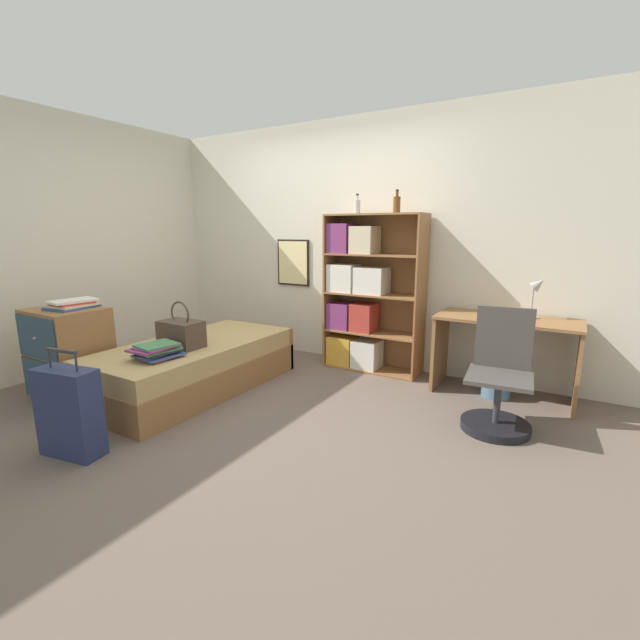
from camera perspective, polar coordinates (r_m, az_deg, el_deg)
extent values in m
plane|color=#66564C|center=(3.78, -9.42, -10.73)|extent=(14.00, 14.00, 0.00)
cube|color=beige|center=(4.81, 2.45, 10.16)|extent=(10.00, 0.06, 2.60)
cube|color=black|center=(5.09, -3.58, 7.65)|extent=(0.43, 0.02, 0.53)
cube|color=beige|center=(5.08, -3.66, 7.64)|extent=(0.39, 0.01, 0.49)
cube|color=beige|center=(5.22, -29.11, 8.83)|extent=(0.06, 10.00, 2.60)
cube|color=olive|center=(4.16, -16.30, -7.00)|extent=(0.91, 1.89, 0.27)
cube|color=tan|center=(4.09, -16.48, -4.08)|extent=(0.88, 1.86, 0.17)
cube|color=olive|center=(4.77, -8.27, -3.10)|extent=(0.91, 0.04, 0.44)
cube|color=#47382D|center=(3.93, -18.01, -1.79)|extent=(0.37, 0.24, 0.23)
torus|color=#47382D|center=(3.89, -18.18, 0.81)|extent=(0.22, 0.02, 0.22)
cube|color=#B2382D|center=(3.68, -20.69, -4.61)|extent=(0.24, 0.28, 0.02)
cube|color=#334C84|center=(3.67, -20.65, -4.38)|extent=(0.32, 0.35, 0.02)
cube|color=#334C84|center=(3.67, -21.13, -4.18)|extent=(0.23, 0.31, 0.01)
cube|color=#232328|center=(3.66, -20.75, -3.94)|extent=(0.27, 0.31, 0.01)
cube|color=#427A4C|center=(3.65, -20.80, -3.76)|extent=(0.25, 0.34, 0.02)
cube|color=#7A336B|center=(3.66, -21.28, -3.50)|extent=(0.26, 0.35, 0.02)
cube|color=#7A336B|center=(3.63, -21.04, -3.38)|extent=(0.25, 0.27, 0.01)
cube|color=#427A4C|center=(3.64, -20.94, -3.12)|extent=(0.29, 0.32, 0.02)
cube|color=navy|center=(3.25, -30.43, -10.58)|extent=(0.44, 0.25, 0.58)
cylinder|color=#2D2D33|center=(3.23, -32.36, -4.34)|extent=(0.01, 0.01, 0.12)
cylinder|color=#2D2D33|center=(3.06, -29.76, -4.89)|extent=(0.01, 0.01, 0.12)
cube|color=#2D2D33|center=(3.13, -31.22, -3.55)|extent=(0.25, 0.06, 0.02)
cube|color=olive|center=(4.36, -30.38, -3.75)|extent=(0.61, 0.49, 0.79)
cube|color=#284256|center=(4.30, -33.06, -6.85)|extent=(0.57, 0.01, 0.35)
sphere|color=#B2A893|center=(4.29, -33.20, -6.89)|extent=(0.02, 0.02, 0.02)
cube|color=#284256|center=(4.21, -33.63, -2.01)|extent=(0.57, 0.01, 0.35)
sphere|color=#B2A893|center=(4.20, -33.78, -2.04)|extent=(0.02, 0.02, 0.02)
cube|color=#334C84|center=(4.25, -30.16, 1.49)|extent=(0.33, 0.39, 0.02)
cube|color=beige|center=(4.25, -30.09, 1.77)|extent=(0.31, 0.35, 0.02)
cube|color=#B2382D|center=(4.23, -30.08, 1.97)|extent=(0.24, 0.29, 0.02)
cube|color=silver|center=(4.24, -30.09, 2.23)|extent=(0.25, 0.37, 0.02)
cube|color=olive|center=(4.64, 1.52, 3.92)|extent=(0.02, 0.35, 1.60)
cube|color=olive|center=(4.25, 13.30, 2.86)|extent=(0.02, 0.35, 1.60)
cube|color=olive|center=(4.57, 8.02, 3.69)|extent=(1.01, 0.01, 1.60)
cube|color=olive|center=(4.60, 6.90, -6.38)|extent=(0.97, 0.35, 0.02)
cube|color=olive|center=(4.49, 7.02, -1.63)|extent=(0.97, 0.35, 0.02)
cube|color=olive|center=(4.42, 7.15, 3.43)|extent=(0.97, 0.35, 0.02)
cube|color=olive|center=(4.38, 7.29, 8.63)|extent=(0.97, 0.35, 0.02)
cube|color=olive|center=(4.37, 7.43, 13.76)|extent=(0.97, 0.35, 0.02)
cube|color=gold|center=(4.68, 3.06, -3.94)|extent=(0.28, 0.26, 0.30)
cube|color=silver|center=(4.56, 6.28, -4.50)|extent=(0.27, 0.26, 0.29)
cube|color=#7A336B|center=(4.60, 2.95, 0.62)|extent=(0.25, 0.26, 0.28)
cube|color=#B2382D|center=(4.48, 5.92, 0.37)|extent=(0.23, 0.26, 0.29)
cube|color=silver|center=(4.53, 3.23, 5.63)|extent=(0.29, 0.26, 0.28)
cube|color=silver|center=(4.39, 6.94, 5.25)|extent=(0.31, 0.26, 0.27)
cube|color=#7A336B|center=(4.51, 2.95, 10.82)|extent=(0.23, 0.26, 0.30)
cube|color=beige|center=(4.40, 6.01, 10.56)|extent=(0.24, 0.26, 0.27)
cylinder|color=#B7BCC1|center=(4.51, 4.97, 14.76)|extent=(0.06, 0.06, 0.14)
cylinder|color=#B7BCC1|center=(4.52, 4.99, 15.94)|extent=(0.03, 0.03, 0.04)
cylinder|color=#232328|center=(4.52, 5.00, 16.32)|extent=(0.03, 0.03, 0.02)
cylinder|color=brown|center=(4.24, 10.20, 14.87)|extent=(0.07, 0.07, 0.15)
cylinder|color=brown|center=(4.25, 10.25, 16.21)|extent=(0.03, 0.03, 0.05)
cylinder|color=#232328|center=(4.25, 10.27, 16.64)|extent=(0.03, 0.03, 0.02)
cube|color=olive|center=(4.01, 23.71, 0.08)|extent=(1.16, 0.53, 0.02)
cube|color=olive|center=(4.19, 15.68, -3.84)|extent=(0.03, 0.49, 0.68)
cube|color=olive|center=(4.07, 31.17, -5.63)|extent=(0.03, 0.49, 0.68)
cylinder|color=#ADA89E|center=(4.09, 26.26, 0.36)|extent=(0.12, 0.12, 0.02)
cylinder|color=#ADA89E|center=(4.07, 26.43, 2.25)|extent=(0.02, 0.02, 0.26)
cone|color=#ADA89E|center=(4.05, 27.13, 4.34)|extent=(0.14, 0.10, 0.14)
cylinder|color=black|center=(3.50, 22.30, -12.92)|extent=(0.49, 0.49, 0.06)
cylinder|color=#333338|center=(3.43, 22.52, -10.40)|extent=(0.05, 0.05, 0.39)
cube|color=#47423D|center=(3.36, 22.80, -7.08)|extent=(0.48, 0.48, 0.03)
cube|color=#47423D|center=(3.50, 23.33, -2.17)|extent=(0.40, 0.07, 0.47)
cylinder|color=slate|center=(4.11, 22.44, -7.97)|extent=(0.24, 0.24, 0.22)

